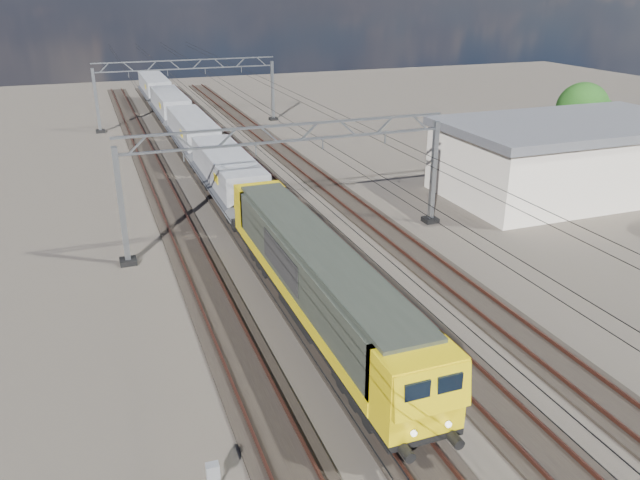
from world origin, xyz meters
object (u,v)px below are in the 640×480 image
object	(u,v)px
hopper_wagon_third	(170,106)
tree_far	(587,111)
locomotive	(316,277)
hopper_wagon_mid	(193,133)
trackside_cabinet	(213,472)
catenary_gantry_mid	(290,179)
catenary_gantry_far	(188,90)
hopper_wagon_fourth	(155,88)
industrial_shed	(569,157)
hopper_wagon_lead	(228,174)

from	to	relation	value
hopper_wagon_third	tree_far	world-z (taller)	tree_far
locomotive	hopper_wagon_mid	distance (m)	31.90
locomotive	hopper_wagon_mid	world-z (taller)	locomotive
trackside_cabinet	tree_far	world-z (taller)	tree_far
catenary_gantry_mid	hopper_wagon_mid	world-z (taller)	catenary_gantry_mid
catenary_gantry_far	tree_far	world-z (taller)	catenary_gantry_far
hopper_wagon_fourth	industrial_shed	size ratio (longest dim) A/B	0.70
tree_far	hopper_wagon_mid	bearing A→B (deg)	159.11
locomotive	tree_far	xyz separation A→B (m)	(32.32, 19.56, 1.92)
catenary_gantry_mid	industrial_shed	distance (m)	22.12
hopper_wagon_fourth	catenary_gantry_mid	bearing A→B (deg)	-87.73
trackside_cabinet	industrial_shed	size ratio (longest dim) A/B	0.06
catenary_gantry_far	hopper_wagon_lead	world-z (taller)	catenary_gantry_far
trackside_cabinet	locomotive	bearing A→B (deg)	55.59
hopper_wagon_fourth	trackside_cabinet	xyz separation A→B (m)	(-6.46, -69.03, -1.35)
catenary_gantry_far	tree_far	xyz separation A→B (m)	(30.32, -26.21, 0.34)
hopper_wagon_fourth	tree_far	xyz separation A→B (m)	(32.32, -40.74, 2.01)
catenary_gantry_far	hopper_wagon_mid	size ratio (longest dim) A/B	1.53
catenary_gantry_mid	industrial_shed	xyz separation A→B (m)	(22.00, 2.00, -1.18)
catenary_gantry_mid	industrial_shed	size ratio (longest dim) A/B	1.07
catenary_gantry_mid	hopper_wagon_third	xyz separation A→B (m)	(-2.00, 36.33, -1.67)
catenary_gantry_mid	trackside_cabinet	world-z (taller)	catenary_gantry_mid
trackside_cabinet	tree_far	size ratio (longest dim) A/B	0.18
hopper_wagon_fourth	catenary_gantry_far	bearing A→B (deg)	-82.16
catenary_gantry_mid	tree_far	world-z (taller)	catenary_gantry_mid
locomotive	hopper_wagon_mid	size ratio (longest dim) A/B	1.62
industrial_shed	hopper_wagon_third	bearing A→B (deg)	124.96
hopper_wagon_fourth	industrial_shed	bearing A→B (deg)	-63.68
locomotive	industrial_shed	world-z (taller)	industrial_shed
hopper_wagon_mid	trackside_cabinet	bearing A→B (deg)	-99.03
hopper_wagon_lead	hopper_wagon_fourth	xyz separation A→B (m)	(0.00, 42.60, 0.00)
locomotive	trackside_cabinet	distance (m)	10.96
catenary_gantry_far	trackside_cabinet	world-z (taller)	catenary_gantry_far
hopper_wagon_lead	trackside_cabinet	distance (m)	27.24
hopper_wagon_fourth	trackside_cabinet	bearing A→B (deg)	-95.34
catenary_gantry_mid	locomotive	xyz separation A→B (m)	(-2.00, -9.77, -1.58)
hopper_wagon_lead	industrial_shed	bearing A→B (deg)	-13.87
catenary_gantry_mid	tree_far	distance (m)	31.86
hopper_wagon_lead	hopper_wagon_third	distance (m)	28.40
hopper_wagon_third	hopper_wagon_fourth	distance (m)	14.20
trackside_cabinet	industrial_shed	distance (m)	36.76
locomotive	hopper_wagon_third	xyz separation A→B (m)	(-0.00, 46.10, -0.09)
hopper_wagon_mid	locomotive	bearing A→B (deg)	-90.00
hopper_wagon_third	locomotive	bearing A→B (deg)	-90.00
catenary_gantry_mid	industrial_shed	bearing A→B (deg)	5.19
catenary_gantry_far	industrial_shed	world-z (taller)	catenary_gantry_far
catenary_gantry_mid	hopper_wagon_mid	size ratio (longest dim) A/B	1.53
hopper_wagon_third	trackside_cabinet	size ratio (longest dim) A/B	11.08
locomotive	hopper_wagon_fourth	size ratio (longest dim) A/B	1.62
hopper_wagon_fourth	industrial_shed	distance (m)	54.14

